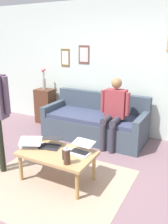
{
  "coord_description": "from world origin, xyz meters",
  "views": [
    {
      "loc": [
        -1.7,
        2.43,
        1.94
      ],
      "look_at": [
        0.0,
        -0.81,
        0.8
      ],
      "focal_mm": 37.78,
      "sensor_mm": 36.0,
      "label": 1
    }
  ],
  "objects_px": {
    "coffee_table": "(57,155)",
    "flower_vase": "(44,81)",
    "laptop_left": "(51,144)",
    "french_press": "(67,156)",
    "laptop_right": "(31,144)",
    "person_seated": "(114,109)",
    "side_shelf": "(45,106)",
    "laptop_center": "(81,149)",
    "couch": "(95,123)"
  },
  "relations": [
    {
      "from": "laptop_right",
      "to": "french_press",
      "type": "relative_size",
      "value": 1.64
    },
    {
      "from": "laptop_center",
      "to": "side_shelf",
      "type": "xyz_separation_m",
      "value": [
        1.92,
        -1.77,
        -0.08
      ]
    },
    {
      "from": "side_shelf",
      "to": "laptop_right",
      "type": "bearing_deg",
      "value": 121.82
    },
    {
      "from": "laptop_center",
      "to": "side_shelf",
      "type": "relative_size",
      "value": 0.42
    },
    {
      "from": "laptop_left",
      "to": "person_seated",
      "type": "bearing_deg",
      "value": -109.53
    },
    {
      "from": "side_shelf",
      "to": "flower_vase",
      "type": "bearing_deg",
      "value": 95.83
    },
    {
      "from": "french_press",
      "to": "flower_vase",
      "type": "relative_size",
      "value": 0.5
    },
    {
      "from": "laptop_left",
      "to": "person_seated",
      "type": "xyz_separation_m",
      "value": [
        -0.47,
        -1.31,
        0.25
      ]
    },
    {
      "from": "laptop_center",
      "to": "laptop_right",
      "type": "height_order",
      "value": "laptop_right"
    },
    {
      "from": "laptop_center",
      "to": "flower_vase",
      "type": "relative_size",
      "value": 0.71
    },
    {
      "from": "laptop_right",
      "to": "side_shelf",
      "type": "xyz_separation_m",
      "value": [
        1.21,
        -1.95,
        -0.07
      ]
    },
    {
      "from": "couch",
      "to": "laptop_center",
      "type": "height_order",
      "value": "couch"
    },
    {
      "from": "laptop_right",
      "to": "person_seated",
      "type": "relative_size",
      "value": 0.31
    },
    {
      "from": "coffee_table",
      "to": "laptop_left",
      "type": "relative_size",
      "value": 3.08
    },
    {
      "from": "laptop_left",
      "to": "flower_vase",
      "type": "xyz_separation_m",
      "value": [
        1.46,
        -1.81,
        0.53
      ]
    },
    {
      "from": "side_shelf",
      "to": "flower_vase",
      "type": "xyz_separation_m",
      "value": [
        -0.0,
        0.0,
        0.61
      ]
    },
    {
      "from": "flower_vase",
      "to": "person_seated",
      "type": "distance_m",
      "value": 2.01
    },
    {
      "from": "laptop_right",
      "to": "side_shelf",
      "type": "bearing_deg",
      "value": -58.18
    },
    {
      "from": "couch",
      "to": "laptop_left",
      "type": "xyz_separation_m",
      "value": [
        -0.01,
        1.54,
        0.18
      ]
    },
    {
      "from": "side_shelf",
      "to": "laptop_left",
      "type": "bearing_deg",
      "value": 128.82
    },
    {
      "from": "laptop_right",
      "to": "person_seated",
      "type": "xyz_separation_m",
      "value": [
        -0.72,
        -1.45,
        0.25
      ]
    },
    {
      "from": "french_press",
      "to": "side_shelf",
      "type": "xyz_separation_m",
      "value": [
        1.93,
        -2.13,
        -0.14
      ]
    },
    {
      "from": "side_shelf",
      "to": "person_seated",
      "type": "distance_m",
      "value": 2.01
    },
    {
      "from": "laptop_left",
      "to": "french_press",
      "type": "distance_m",
      "value": 0.57
    },
    {
      "from": "french_press",
      "to": "person_seated",
      "type": "xyz_separation_m",
      "value": [
        0.0,
        -1.63,
        0.18
      ]
    },
    {
      "from": "flower_vase",
      "to": "person_seated",
      "type": "xyz_separation_m",
      "value": [
        -1.92,
        0.5,
        -0.29
      ]
    },
    {
      "from": "laptop_center",
      "to": "person_seated",
      "type": "distance_m",
      "value": 1.29
    },
    {
      "from": "laptop_right",
      "to": "french_press",
      "type": "bearing_deg",
      "value": 165.76
    },
    {
      "from": "couch",
      "to": "side_shelf",
      "type": "xyz_separation_m",
      "value": [
        1.45,
        -0.27,
        0.1
      ]
    },
    {
      "from": "coffee_table",
      "to": "laptop_center",
      "type": "distance_m",
      "value": 0.34
    },
    {
      "from": "coffee_table",
      "to": "flower_vase",
      "type": "height_order",
      "value": "flower_vase"
    },
    {
      "from": "couch",
      "to": "laptop_right",
      "type": "distance_m",
      "value": 1.7
    },
    {
      "from": "laptop_right",
      "to": "side_shelf",
      "type": "distance_m",
      "value": 2.29
    },
    {
      "from": "coffee_table",
      "to": "flower_vase",
      "type": "bearing_deg",
      "value": -49.61
    },
    {
      "from": "laptop_center",
      "to": "french_press",
      "type": "relative_size",
      "value": 1.41
    },
    {
      "from": "couch",
      "to": "french_press",
      "type": "bearing_deg",
      "value": 104.41
    },
    {
      "from": "couch",
      "to": "laptop_center",
      "type": "distance_m",
      "value": 1.58
    },
    {
      "from": "laptop_left",
      "to": "laptop_center",
      "type": "distance_m",
      "value": 0.47
    },
    {
      "from": "french_press",
      "to": "laptop_center",
      "type": "bearing_deg",
      "value": -89.37
    },
    {
      "from": "side_shelf",
      "to": "french_press",
      "type": "bearing_deg",
      "value": 132.16
    },
    {
      "from": "couch",
      "to": "side_shelf",
      "type": "bearing_deg",
      "value": -10.64
    },
    {
      "from": "coffee_table",
      "to": "side_shelf",
      "type": "xyz_separation_m",
      "value": [
        1.64,
        -1.93,
        0.02
      ]
    },
    {
      "from": "couch",
      "to": "laptop_left",
      "type": "bearing_deg",
      "value": 90.26
    },
    {
      "from": "coffee_table",
      "to": "laptop_center",
      "type": "height_order",
      "value": "laptop_center"
    },
    {
      "from": "coffee_table",
      "to": "side_shelf",
      "type": "bearing_deg",
      "value": -49.64
    },
    {
      "from": "laptop_center",
      "to": "coffee_table",
      "type": "bearing_deg",
      "value": 28.94
    },
    {
      "from": "couch",
      "to": "french_press",
      "type": "xyz_separation_m",
      "value": [
        -0.48,
        1.86,
        0.24
      ]
    },
    {
      "from": "coffee_table",
      "to": "laptop_center",
      "type": "xyz_separation_m",
      "value": [
        -0.29,
        -0.16,
        0.09
      ]
    },
    {
      "from": "laptop_center",
      "to": "side_shelf",
      "type": "height_order",
      "value": "side_shelf"
    },
    {
      "from": "coffee_table",
      "to": "laptop_left",
      "type": "bearing_deg",
      "value": -32.38
    }
  ]
}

